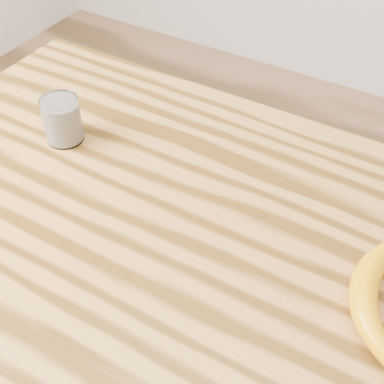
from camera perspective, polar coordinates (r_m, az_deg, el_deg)
The scene contains 3 objects.
table at distance 0.96m, azimuth -1.42°, elevation -9.82°, with size 1.20×0.80×0.90m.
smoothie_glass at distance 1.04m, azimuth -13.68°, elevation 7.48°, with size 0.07×0.07×0.09m.
banana at distance 0.81m, azimuth 17.82°, elevation -9.41°, with size 0.12×0.33×0.04m, color orange, non-canonical shape.
Camera 1 is at (0.31, -0.47, 1.54)m, focal length 50.00 mm.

